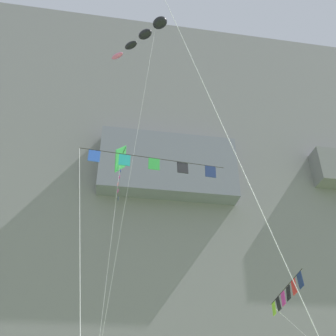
% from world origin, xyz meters
% --- Properties ---
extents(cliff_face, '(180.00, 27.92, 55.45)m').
position_xyz_m(cliff_face, '(-0.00, 54.94, 27.73)').
color(cliff_face, gray).
rests_on(cliff_face, ground).
extents(kite_banner_far_right, '(4.96, 4.74, 9.92)m').
position_xyz_m(kite_banner_far_right, '(-5.22, 12.53, 9.12)').
color(kite_banner_far_right, black).
rests_on(kite_banner_far_right, ground).
extents(kite_banner_near_cliff, '(3.21, 7.49, 7.26)m').
position_xyz_m(kite_banner_near_cliff, '(1.27, 17.66, 6.79)').
color(kite_banner_near_cliff, black).
rests_on(kite_banner_near_cliff, ground).
extents(kite_diamond_mid_left, '(1.05, 6.15, 19.63)m').
position_xyz_m(kite_diamond_mid_left, '(-5.95, 25.41, 18.02)').
color(kite_diamond_mid_left, green).
rests_on(kite_diamond_mid_left, ground).
extents(kite_windsock_far_left, '(4.76, 5.73, 31.30)m').
position_xyz_m(kite_windsock_far_left, '(-4.61, 24.30, 30.49)').
color(kite_windsock_far_left, black).
rests_on(kite_windsock_far_left, ground).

